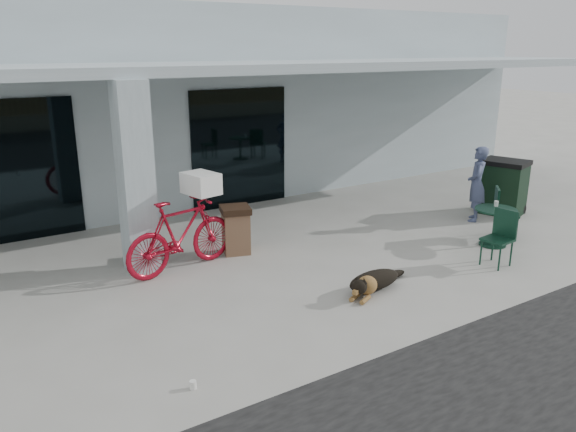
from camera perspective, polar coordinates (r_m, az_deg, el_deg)
ground at (r=8.48m, az=0.33°, el=-8.26°), size 80.00×80.00×0.00m
building at (r=15.57m, az=-17.24°, el=11.13°), size 22.00×7.00×4.50m
storefront_glass_left at (r=11.68m, az=-27.21°, el=3.87°), size 2.80×0.06×2.70m
storefront_glass_right at (r=13.09m, az=-4.93°, el=6.88°), size 2.40×0.06×2.70m
column at (r=9.37m, az=-15.22°, el=3.69°), size 0.50×0.50×3.12m
overhang at (r=10.88m, az=-10.34°, el=14.54°), size 22.00×2.80×0.18m
bicycle at (r=9.43m, az=-10.83°, el=-1.89°), size 2.13×1.00×1.24m
laundry_basket at (r=9.46m, az=-8.84°, el=3.29°), size 0.56×0.68×0.36m
dog at (r=8.75m, az=8.77°, el=-6.36°), size 1.13×0.78×0.36m
cup_near_dog at (r=6.49m, az=-9.63°, el=-16.56°), size 0.08×0.08×0.10m
cafe_table_far at (r=11.19m, az=20.21°, el=-1.06°), size 0.83×0.83×0.72m
cafe_chair_far_a at (r=11.70m, az=21.30°, el=0.28°), size 0.66×0.66×0.99m
cafe_chair_far_b at (r=10.13m, az=20.52°, el=-2.18°), size 0.52×0.48×0.96m
person at (r=12.57m, az=18.62°, el=3.10°), size 0.69×0.67×1.60m
cup_on_table at (r=11.25m, az=20.40°, el=1.19°), size 0.08×0.08×0.10m
trash_receptacle at (r=10.15m, az=-5.32°, el=-1.40°), size 0.64×0.64×0.87m
wheeled_bin at (r=13.37m, az=20.96°, el=2.78°), size 1.00×1.13×1.21m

